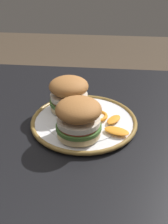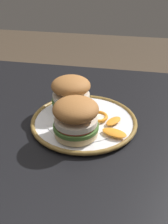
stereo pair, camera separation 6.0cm
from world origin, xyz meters
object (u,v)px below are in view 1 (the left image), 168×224
object	(u,v)px
dinner_plate	(84,121)
sandwich_half_right	(69,93)
dining_table	(72,158)
sandwich_half_left	(79,117)

from	to	relation	value
dinner_plate	sandwich_half_right	size ratio (longest dim) A/B	1.90
dining_table	sandwich_half_left	size ratio (longest dim) A/B	8.08
dining_table	dinner_plate	xyz separation A→B (m)	(0.03, 0.04, 0.11)
dining_table	sandwich_half_left	world-z (taller)	sandwich_half_left
dining_table	sandwich_half_left	xyz separation A→B (m)	(0.03, -0.04, 0.17)
dinner_plate	sandwich_half_left	size ratio (longest dim) A/B	2.07
dinner_plate	dining_table	bearing A→B (deg)	-132.10
dinner_plate	sandwich_half_left	world-z (taller)	sandwich_half_left
dining_table	dinner_plate	world-z (taller)	dinner_plate
sandwich_half_left	dinner_plate	bearing A→B (deg)	85.72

